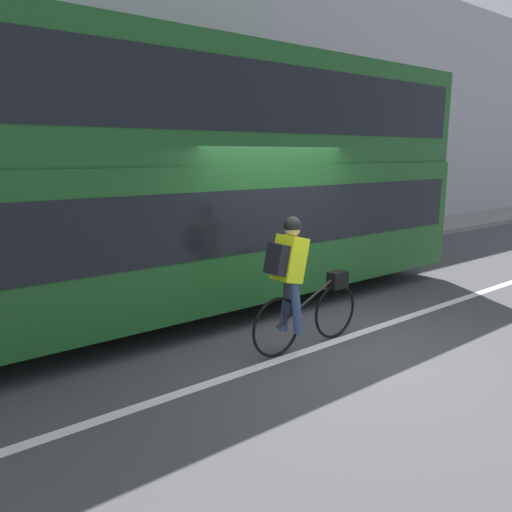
# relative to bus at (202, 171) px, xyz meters

# --- Properties ---
(ground_plane) EXTENTS (80.00, 80.00, 0.00)m
(ground_plane) POSITION_rel_bus_xyz_m (0.46, -2.25, -2.15)
(ground_plane) COLOR #424244
(road_center_line) EXTENTS (50.00, 0.14, 0.01)m
(road_center_line) POSITION_rel_bus_xyz_m (0.46, -2.28, -2.14)
(road_center_line) COLOR silver
(road_center_line) RESTS_ON ground_plane
(sidewalk_curb) EXTENTS (60.00, 1.89, 0.15)m
(sidewalk_curb) POSITION_rel_bus_xyz_m (0.46, 2.54, -2.07)
(sidewalk_curb) COLOR gray
(sidewalk_curb) RESTS_ON ground_plane
(building_facade) EXTENTS (60.00, 0.30, 7.46)m
(building_facade) POSITION_rel_bus_xyz_m (0.46, 3.63, 1.58)
(building_facade) COLOR #9E9EA3
(building_facade) RESTS_ON ground_plane
(bus) EXTENTS (9.38, 2.48, 3.86)m
(bus) POSITION_rel_bus_xyz_m (0.00, 0.00, 0.00)
(bus) COLOR black
(bus) RESTS_ON ground_plane
(cyclist_on_bike) EXTENTS (1.76, 0.32, 1.69)m
(cyclist_on_bike) POSITION_rel_bus_xyz_m (-0.04, -2.17, -1.25)
(cyclist_on_bike) COLOR black
(cyclist_on_bike) RESTS_ON ground_plane
(trash_bin) EXTENTS (0.52, 0.52, 0.80)m
(trash_bin) POSITION_rel_bus_xyz_m (-2.18, 2.44, -1.59)
(trash_bin) COLOR #194C23
(trash_bin) RESTS_ON sidewalk_curb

